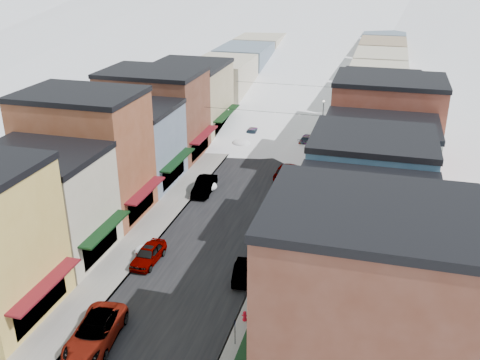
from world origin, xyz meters
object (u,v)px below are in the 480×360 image
Objects in this scene: car_white_suv at (95,332)px; fire_hydrant at (245,316)px; car_silver_sedan at (148,254)px; streetlamp_near at (274,216)px; car_green_sedan at (244,271)px; trash_can at (278,222)px; car_dark_hatch at (204,186)px.

car_white_suv reaches higher than fire_hydrant.
car_silver_sedan is 11.46m from streetlamp_near.
car_white_suv is at bearing 45.03° from car_green_sedan.
car_green_sedan is 9.02m from trash_can.
car_white_suv is at bearing -114.51° from trash_can.
car_white_suv is at bearing -118.39° from streetlamp_near.
trash_can is at bearing 91.87° from fire_hydrant.
fire_hydrant is (9.97, -5.60, -0.27)m from car_silver_sedan.
car_green_sedan is at bearing -100.70° from streetlamp_near.
car_white_suv is at bearing -84.29° from car_silver_sedan.
car_dark_hatch is at bearing 137.44° from streetlamp_near.
fire_hydrant is 0.18× the size of streetlamp_near.
car_dark_hatch is 1.22× the size of streetlamp_near.
car_white_suv reaches higher than car_silver_sedan.
car_silver_sedan is at bearing 87.45° from car_white_suv.
car_dark_hatch is 17.20m from car_green_sedan.
car_green_sedan reaches higher than trash_can.
car_white_suv is at bearing -91.35° from car_dark_hatch.
streetlamp_near is at bearing -108.64° from car_green_sedan.
streetlamp_near is (1.16, 6.17, 2.04)m from car_green_sedan.
car_dark_hatch is 6.61× the size of fire_hydrant.
fire_hydrant is 11.76m from streetlamp_near.
car_white_suv is 25.13m from car_dark_hatch.
car_white_suv reaches higher than car_dark_hatch.
car_white_suv is 1.46× the size of car_green_sedan.
streetlamp_near is (-0.36, 11.53, 2.24)m from fire_hydrant.
car_silver_sedan is 5.92× the size of fire_hydrant.
trash_can is at bearing -104.68° from car_green_sedan.
car_white_suv is 20.98m from trash_can.
car_silver_sedan is 1.09× the size of streetlamp_near.
car_dark_hatch is (-0.80, 25.12, -0.03)m from car_white_suv.
car_green_sedan is at bearing 105.87° from fire_hydrant.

